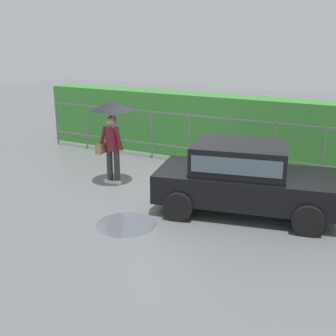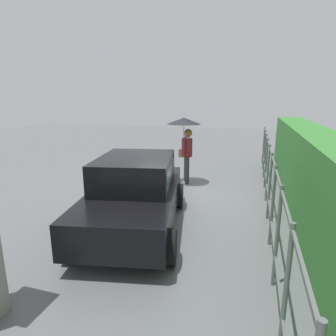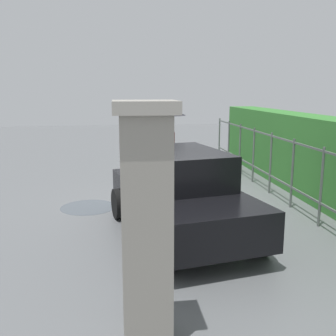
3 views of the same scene
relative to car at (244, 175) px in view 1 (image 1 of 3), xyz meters
name	(u,v)px [view 1 (image 1 of 3)]	position (x,y,z in m)	size (l,w,h in m)	color
ground_plane	(163,192)	(-2.04, 0.22, -0.80)	(40.00, 40.00, 0.00)	slate
car	(244,175)	(0.00, 0.00, 0.00)	(3.96, 2.45, 1.48)	black
pedestrian	(112,123)	(-3.42, 0.20, 0.75)	(1.04, 1.04, 2.07)	#333333
fence_section	(209,138)	(-1.86, 2.65, 0.02)	(11.05, 0.05, 1.50)	#59605B
hedge_row	(221,128)	(-1.86, 3.60, 0.15)	(12.00, 0.90, 1.90)	#387F33
puddle_near	(126,224)	(-1.83, -1.71, -0.80)	(1.20, 1.20, 0.00)	#4C545B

